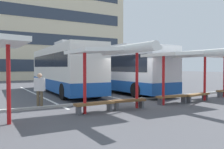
% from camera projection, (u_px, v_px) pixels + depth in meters
% --- Properties ---
extents(ground_plane, '(160.00, 160.00, 0.00)m').
position_uv_depth(ground_plane, '(132.00, 101.00, 13.21)').
color(ground_plane, '#515156').
extents(terminal_building, '(31.73, 14.46, 19.05)m').
position_uv_depth(terminal_building, '(27.00, 32.00, 40.96)').
color(terminal_building, beige).
rests_on(terminal_building, ground).
extents(coach_bus_0, '(2.97, 11.60, 3.82)m').
position_uv_depth(coach_bus_0, '(63.00, 70.00, 17.96)').
color(coach_bus_0, silver).
rests_on(coach_bus_0, ground).
extents(coach_bus_1, '(2.82, 11.78, 3.69)m').
position_uv_depth(coach_bus_1, '(116.00, 70.00, 18.88)').
color(coach_bus_1, silver).
rests_on(coach_bus_1, ground).
extents(lane_stripe_0, '(0.16, 14.00, 0.01)m').
position_uv_depth(lane_stripe_0, '(36.00, 94.00, 16.72)').
color(lane_stripe_0, white).
rests_on(lane_stripe_0, ground).
extents(lane_stripe_1, '(0.16, 14.00, 0.01)m').
position_uv_depth(lane_stripe_1, '(86.00, 91.00, 18.73)').
color(lane_stripe_1, white).
rests_on(lane_stripe_1, ground).
extents(lane_stripe_2, '(0.16, 14.00, 0.01)m').
position_uv_depth(lane_stripe_2, '(127.00, 89.00, 20.74)').
color(lane_stripe_2, white).
rests_on(lane_stripe_2, ground).
extents(waiting_shelter_1, '(3.73, 4.15, 2.93)m').
position_uv_depth(waiting_shelter_1, '(115.00, 52.00, 10.12)').
color(waiting_shelter_1, red).
rests_on(waiting_shelter_1, ground).
extents(bench_1, '(1.84, 0.49, 0.45)m').
position_uv_depth(bench_1, '(95.00, 105.00, 9.96)').
color(bench_1, brown).
rests_on(bench_1, ground).
extents(bench_2, '(1.68, 0.63, 0.45)m').
position_uv_depth(bench_2, '(129.00, 102.00, 10.87)').
color(bench_2, brown).
rests_on(bench_2, ground).
extents(waiting_shelter_2, '(4.26, 4.59, 2.90)m').
position_uv_depth(waiting_shelter_2, '(189.00, 55.00, 12.47)').
color(waiting_shelter_2, red).
rests_on(waiting_shelter_2, ground).
extents(bench_3, '(1.93, 0.60, 0.45)m').
position_uv_depth(bench_3, '(172.00, 97.00, 12.38)').
color(bench_3, brown).
rests_on(bench_3, ground).
extents(bench_4, '(2.02, 0.65, 0.45)m').
position_uv_depth(bench_4, '(197.00, 96.00, 13.18)').
color(bench_4, brown).
rests_on(bench_4, ground).
extents(platform_kerb, '(44.00, 0.24, 0.12)m').
position_uv_depth(platform_kerb, '(129.00, 100.00, 13.43)').
color(platform_kerb, '#ADADA8').
rests_on(platform_kerb, ground).
extents(waiting_passenger_0, '(0.53, 0.44, 1.68)m').
position_uv_depth(waiting_passenger_0, '(40.00, 88.00, 10.98)').
color(waiting_passenger_0, brown).
rests_on(waiting_passenger_0, ground).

